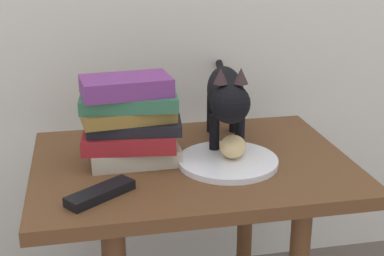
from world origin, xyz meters
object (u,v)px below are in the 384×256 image
object	(u,v)px
side_table	(192,191)
cat	(226,95)
bread_roll	(233,147)
tv_remote	(100,193)
plate	(228,161)
book_stack	(130,121)

from	to	relation	value
side_table	cat	xyz separation A→B (m)	(0.10, 0.07, 0.21)
bread_roll	tv_remote	world-z (taller)	bread_roll
cat	tv_remote	xyz separation A→B (m)	(-0.32, -0.23, -0.12)
side_table	bread_roll	xyz separation A→B (m)	(0.09, -0.03, 0.12)
plate	bread_roll	size ratio (longest dim) A/B	2.88
side_table	plate	size ratio (longest dim) A/B	3.19
plate	cat	size ratio (longest dim) A/B	0.49
plate	cat	distance (m)	0.17
cat	tv_remote	distance (m)	0.41
plate	book_stack	size ratio (longest dim) A/B	0.97
plate	bread_roll	distance (m)	0.04
cat	tv_remote	bearing A→B (deg)	-144.64
side_table	tv_remote	xyz separation A→B (m)	(-0.22, -0.15, 0.09)
bread_roll	cat	distance (m)	0.14
cat	side_table	bearing A→B (deg)	-143.31
book_stack	cat	bearing A→B (deg)	12.42
cat	plate	bearing A→B (deg)	-101.44
tv_remote	side_table	bearing A→B (deg)	-1.27
book_stack	tv_remote	world-z (taller)	book_stack
plate	bread_roll	xyz separation A→B (m)	(0.01, 0.01, 0.03)
plate	tv_remote	world-z (taller)	tv_remote
plate	bread_roll	bearing A→B (deg)	33.14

